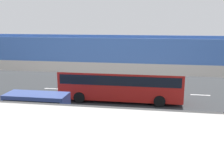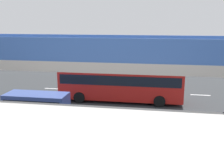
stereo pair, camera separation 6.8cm
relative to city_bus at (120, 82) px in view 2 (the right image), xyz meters
The scene contains 10 objects.
ground 2.10m from the city_bus, 83.42° to the right, with size 80.00×80.00×0.00m, color #2D3033.
city_bus is the anchor object (origin of this frame).
parked_van 8.19m from the city_bus, 45.58° to the left, with size 4.80×2.17×2.05m.
traffic_sign 8.24m from the city_bus, 37.99° to the right, with size 0.08×0.60×2.80m.
lane_dash_leftmost 8.78m from the city_bus, 157.03° to the right, with size 2.00×0.20×0.01m, color silver.
lane_dash_left 5.47m from the city_bus, 139.33° to the right, with size 2.00×0.20×0.01m, color silver.
lane_dash_centre 3.84m from the city_bus, 88.19° to the right, with size 2.00×0.20×0.01m, color silver.
lane_dash_right 5.62m from the city_bus, 39.18° to the right, with size 2.00×0.20×0.01m, color silver.
lane_dash_rightmost 8.97m from the city_bus, 22.43° to the right, with size 2.00×0.20×0.01m, color silver.
pedestrian_overpass 11.71m from the city_bus, 89.46° to the left, with size 26.42×2.60×6.77m.
Camera 2 is at (-3.38, 25.15, 7.55)m, focal length 42.75 mm.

